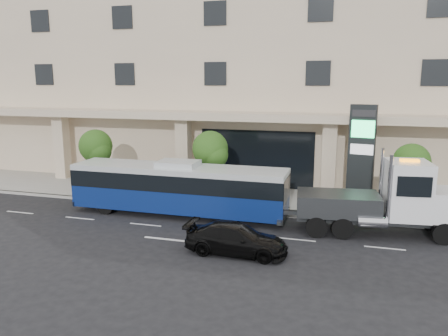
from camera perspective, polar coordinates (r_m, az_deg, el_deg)
The scene contains 11 objects.
ground at distance 23.69m, azimuth 0.19°, elevation -7.16°, with size 120.00×120.00×0.00m, color black.
sidewalk at distance 28.31m, azimuth 2.96°, elevation -3.93°, with size 120.00×6.00×0.15m, color gray.
curb at distance 25.51m, azimuth 1.42°, elevation -5.64°, with size 120.00×0.30×0.15m, color gray.
convention_center at distance 37.63m, azimuth 6.86°, elevation 14.98°, with size 60.00×17.60×20.00m.
tree_left at distance 30.24m, azimuth -16.37°, elevation 2.48°, with size 2.27×2.20×4.22m.
tree_mid at distance 26.82m, azimuth -1.77°, elevation 2.19°, with size 2.28×2.20×4.38m.
tree_right at distance 25.82m, azimuth 23.32°, elevation 0.41°, with size 2.10×2.00×4.04m.
city_bus at distance 24.84m, azimuth -5.97°, elevation -2.55°, with size 12.29×2.60×3.11m.
tow_truck at distance 22.93m, azimuth 20.71°, elevation -4.04°, with size 9.26×3.15×4.19m.
black_sedan at distance 19.49m, azimuth 1.61°, elevation -9.26°, with size 1.85×4.54×1.32m, color black.
signage_pylon at distance 27.18m, azimuth 17.49°, elevation 1.68°, with size 1.57×0.82×6.02m.
Camera 1 is at (6.14, -21.62, 7.49)m, focal length 35.00 mm.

